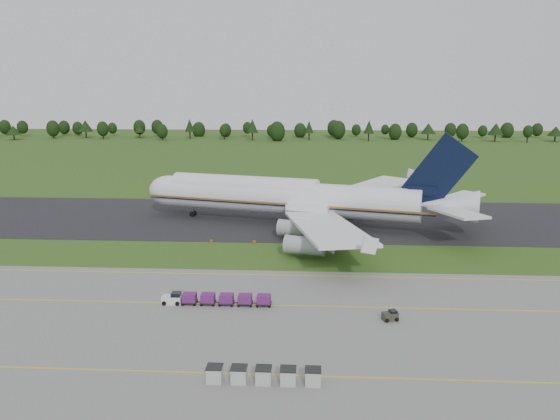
# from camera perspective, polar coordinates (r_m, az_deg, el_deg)

# --- Properties ---
(ground) EXTENTS (600.00, 600.00, 0.00)m
(ground) POSITION_cam_1_polar(r_m,az_deg,el_deg) (94.34, -2.72, -4.79)
(ground) COLOR #2E4E17
(ground) RESTS_ON ground
(apron) EXTENTS (300.00, 52.00, 0.06)m
(apron) POSITION_cam_1_polar(r_m,az_deg,el_deg) (62.95, -6.03, -13.95)
(apron) COLOR slate
(apron) RESTS_ON ground
(taxiway) EXTENTS (300.00, 40.00, 0.08)m
(taxiway) POSITION_cam_1_polar(r_m,az_deg,el_deg) (121.24, -1.35, -0.85)
(taxiway) COLOR black
(taxiway) RESTS_ON ground
(apron_markings) EXTENTS (300.00, 30.20, 0.01)m
(apron_markings) POSITION_cam_1_polar(r_m,az_deg,el_deg) (69.21, -5.08, -11.36)
(apron_markings) COLOR yellow
(apron_markings) RESTS_ON apron
(tree_line) EXTENTS (524.83, 23.73, 11.91)m
(tree_line) POSITION_cam_1_polar(r_m,az_deg,el_deg) (310.44, 4.97, 8.38)
(tree_line) COLOR black
(tree_line) RESTS_ON ground
(aircraft) EXTENTS (72.06, 67.79, 20.18)m
(aircraft) POSITION_cam_1_polar(r_m,az_deg,el_deg) (114.82, 1.31, 1.32)
(aircraft) COLOR white
(aircraft) RESTS_ON ground
(baggage_train) EXTENTS (14.58, 1.55, 1.49)m
(baggage_train) POSITION_cam_1_polar(r_m,az_deg,el_deg) (73.69, -6.81, -9.21)
(baggage_train) COLOR silver
(baggage_train) RESTS_ON apron
(utility_cart) EXTENTS (2.09, 1.59, 1.02)m
(utility_cart) POSITION_cam_1_polar(r_m,az_deg,el_deg) (69.99, 11.43, -10.85)
(utility_cart) COLOR #2F3324
(utility_cart) RESTS_ON apron
(uld_row) EXTENTS (11.18, 1.58, 1.57)m
(uld_row) POSITION_cam_1_polar(r_m,az_deg,el_deg) (55.37, -1.73, -16.86)
(uld_row) COLOR #AEAEAE
(uld_row) RESTS_ON apron
(edge_markers) EXTENTS (24.62, 0.30, 0.60)m
(edge_markers) POSITION_cam_1_polar(r_m,az_deg,el_deg) (101.16, -0.45, -3.42)
(edge_markers) COLOR #DF4507
(edge_markers) RESTS_ON ground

